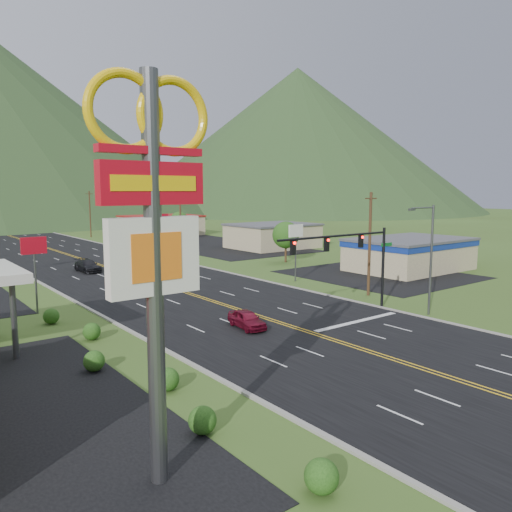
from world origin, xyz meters
TOP-DOWN VIEW (x-y plane):
  - ground at (0.00, 0.00)m, footprint 500.00×500.00m
  - road at (0.00, 0.00)m, footprint 20.00×460.00m
  - curb_west at (-10.15, 0.00)m, footprint 0.30×460.00m
  - pylon_sign at (-17.00, 2.00)m, footprint 4.32×0.60m
  - traffic_signal at (6.48, 14.00)m, footprint 13.10×0.43m
  - streetlight_east at (11.18, 10.00)m, footprint 3.28×0.25m
  - building_east_near at (30.00, 25.00)m, footprint 15.40×10.40m
  - building_east_mid at (32.00, 55.00)m, footprint 14.40×11.40m
  - building_east_far at (28.00, 90.00)m, footprint 16.40×12.40m
  - pole_sign_west_a at (-14.00, 30.00)m, footprint 2.00×0.18m
  - pole_sign_east_a at (13.00, 28.00)m, footprint 2.00×0.18m
  - pole_sign_east_b at (13.00, 60.00)m, footprint 2.00×0.18m
  - tree_east_a at (22.00, 40.00)m, footprint 3.84×3.84m
  - tree_east_b at (26.00, 78.00)m, footprint 3.84×3.84m
  - utility_pole_a at (13.50, 18.00)m, footprint 1.60×0.28m
  - utility_pole_b at (13.50, 55.00)m, footprint 1.60×0.28m
  - utility_pole_c at (13.50, 95.00)m, footprint 1.60×0.28m
  - utility_pole_d at (13.50, 135.00)m, footprint 1.60×0.28m
  - mountain_ne at (147.84, 176.19)m, footprint 180.00×180.00m
  - car_red_near at (-2.90, 15.80)m, footprint 2.08×4.08m
  - car_dark_mid at (-3.29, 48.72)m, footprint 2.25×5.13m
  - car_red_far at (6.22, 57.22)m, footprint 1.82×4.24m

SIDE VIEW (x-z plane):
  - ground at x=0.00m, z-range 0.00..0.00m
  - road at x=0.00m, z-range -0.02..0.02m
  - curb_west at x=-10.15m, z-range -0.07..0.07m
  - car_red_near at x=-2.90m, z-range 0.00..1.33m
  - car_red_far at x=6.22m, z-range 0.00..1.36m
  - car_dark_mid at x=-3.29m, z-range 0.00..1.47m
  - building_east_mid at x=32.00m, z-range 0.01..4.31m
  - building_east_far at x=28.00m, z-range 0.01..4.51m
  - building_east_near at x=30.00m, z-range 0.22..4.32m
  - tree_east_a at x=22.00m, z-range 0.98..6.80m
  - tree_east_b at x=26.00m, z-range 0.98..6.80m
  - pole_sign_west_a at x=-14.00m, z-range 1.85..8.25m
  - pole_sign_east_a at x=13.00m, z-range 1.85..8.25m
  - pole_sign_east_b at x=13.00m, z-range 1.85..8.25m
  - utility_pole_a at x=13.50m, z-range 0.13..10.13m
  - utility_pole_b at x=13.50m, z-range 0.13..10.13m
  - utility_pole_c at x=13.50m, z-range 0.13..10.13m
  - utility_pole_d at x=13.50m, z-range 0.13..10.13m
  - streetlight_east at x=11.18m, z-range 0.68..9.68m
  - traffic_signal at x=6.48m, z-range 1.83..8.83m
  - pylon_sign at x=-17.00m, z-range 2.30..16.30m
  - mountain_ne at x=147.84m, z-range 0.00..70.00m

